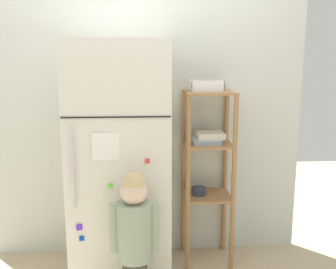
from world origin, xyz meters
TOP-DOWN VIEW (x-y plane):
  - kitchen_wall_back at (0.00, 0.38)m, footprint 2.51×0.03m
  - refrigerator at (-0.17, 0.02)m, footprint 0.68×0.70m
  - child_standing at (-0.07, -0.46)m, footprint 0.30×0.22m
  - pantry_shelf_unit at (0.48, 0.18)m, footprint 0.37×0.34m
  - fruit_bin at (0.46, 0.17)m, footprint 0.24×0.17m

SIDE VIEW (x-z plane):
  - child_standing at x=-0.07m, z-range 0.10..1.03m
  - pantry_shelf_unit at x=0.48m, z-range 0.15..1.50m
  - refrigerator at x=-0.17m, z-range 0.00..1.71m
  - kitchen_wall_back at x=0.00m, z-range 0.00..2.21m
  - fruit_bin at x=0.46m, z-range 1.34..1.42m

